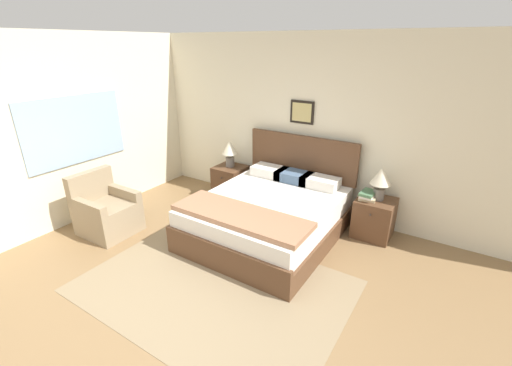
{
  "coord_description": "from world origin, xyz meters",
  "views": [
    {
      "loc": [
        1.95,
        -1.46,
        2.45
      ],
      "look_at": [
        -0.07,
        1.71,
        0.9
      ],
      "focal_mm": 24.0,
      "sensor_mm": 36.0,
      "label": 1
    }
  ],
  "objects_px": {
    "nightstand_near_window": "(231,182)",
    "table_lamp_by_door": "(381,179)",
    "bed": "(269,214)",
    "nightstand_by_door": "(374,218)",
    "table_lamp_near_window": "(230,150)",
    "armchair": "(106,212)"
  },
  "relations": [
    {
      "from": "armchair",
      "to": "table_lamp_by_door",
      "type": "distance_m",
      "value": 3.71
    },
    {
      "from": "nightstand_by_door",
      "to": "bed",
      "type": "bearing_deg",
      "value": -148.0
    },
    {
      "from": "nightstand_near_window",
      "to": "nightstand_by_door",
      "type": "xyz_separation_m",
      "value": [
        2.39,
        0.0,
        0.0
      ]
    },
    {
      "from": "bed",
      "to": "armchair",
      "type": "xyz_separation_m",
      "value": [
        -1.94,
        -1.11,
        -0.02
      ]
    },
    {
      "from": "nightstand_by_door",
      "to": "table_lamp_by_door",
      "type": "xyz_separation_m",
      "value": [
        0.01,
        0.02,
        0.55
      ]
    },
    {
      "from": "nightstand_near_window",
      "to": "table_lamp_by_door",
      "type": "distance_m",
      "value": 2.47
    },
    {
      "from": "bed",
      "to": "armchair",
      "type": "bearing_deg",
      "value": -150.14
    },
    {
      "from": "bed",
      "to": "nightstand_by_door",
      "type": "relative_size",
      "value": 3.76
    },
    {
      "from": "nightstand_near_window",
      "to": "nightstand_by_door",
      "type": "height_order",
      "value": "same"
    },
    {
      "from": "armchair",
      "to": "nightstand_by_door",
      "type": "relative_size",
      "value": 1.56
    },
    {
      "from": "bed",
      "to": "table_lamp_by_door",
      "type": "distance_m",
      "value": 1.52
    },
    {
      "from": "armchair",
      "to": "nightstand_near_window",
      "type": "height_order",
      "value": "armchair"
    },
    {
      "from": "table_lamp_near_window",
      "to": "bed",
      "type": "bearing_deg",
      "value": -32.45
    },
    {
      "from": "table_lamp_by_door",
      "to": "nightstand_near_window",
      "type": "bearing_deg",
      "value": -179.47
    },
    {
      "from": "nightstand_near_window",
      "to": "table_lamp_by_door",
      "type": "relative_size",
      "value": 1.21
    },
    {
      "from": "armchair",
      "to": "nightstand_by_door",
      "type": "height_order",
      "value": "armchair"
    },
    {
      "from": "bed",
      "to": "nightstand_near_window",
      "type": "bearing_deg",
      "value": 148.0
    },
    {
      "from": "table_lamp_by_door",
      "to": "armchair",
      "type": "bearing_deg",
      "value": -149.09
    },
    {
      "from": "nightstand_by_door",
      "to": "table_lamp_by_door",
      "type": "height_order",
      "value": "table_lamp_by_door"
    },
    {
      "from": "armchair",
      "to": "nightstand_near_window",
      "type": "bearing_deg",
      "value": 157.26
    },
    {
      "from": "bed",
      "to": "nightstand_by_door",
      "type": "xyz_separation_m",
      "value": [
        1.2,
        0.75,
        -0.04
      ]
    },
    {
      "from": "bed",
      "to": "armchair",
      "type": "height_order",
      "value": "bed"
    }
  ]
}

